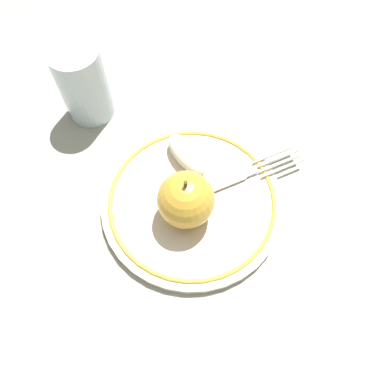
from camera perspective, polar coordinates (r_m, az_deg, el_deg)
The scene contains 6 objects.
ground_plane at distance 0.49m, azimuth 2.45°, elevation -2.26°, with size 2.00×2.00×0.00m, color #AEAA97.
plate at distance 0.48m, azimuth -0.00°, elevation -1.46°, with size 0.23×0.23×0.01m.
apple_red_whole at distance 0.44m, azimuth -0.92°, elevation -1.19°, with size 0.07×0.07×0.08m.
apple_slice_front at distance 0.50m, azimuth -0.78°, elevation 5.77°, with size 0.07×0.03×0.02m, color #F0E7CA.
fork at distance 0.49m, azimuth 6.50°, elevation 2.01°, with size 0.07×0.18×0.00m.
drinking_glass at distance 0.55m, azimuth -16.23°, elevation 15.52°, with size 0.07×0.07×0.11m, color silver.
Camera 1 is at (0.14, -0.15, 0.44)m, focal length 35.00 mm.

